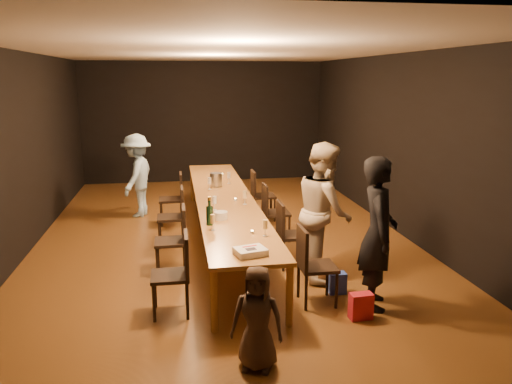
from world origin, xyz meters
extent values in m
plane|color=#412810|center=(0.00, 0.00, 0.00)|extent=(10.00, 10.00, 0.00)
cube|color=black|center=(0.00, 5.00, 1.50)|extent=(6.00, 0.04, 3.00)
cube|color=black|center=(0.00, -5.00, 1.50)|extent=(6.00, 0.04, 3.00)
cube|color=black|center=(-3.00, 0.00, 1.50)|extent=(0.04, 10.00, 3.00)
cube|color=black|center=(3.00, 0.00, 1.50)|extent=(0.04, 10.00, 3.00)
cube|color=silver|center=(0.00, 0.00, 3.00)|extent=(6.00, 10.00, 0.04)
cube|color=brown|center=(0.00, 0.00, 0.72)|extent=(0.90, 6.00, 0.05)
cylinder|color=brown|center=(-0.40, -2.90, 0.35)|extent=(0.08, 0.08, 0.70)
cylinder|color=brown|center=(0.40, -2.90, 0.35)|extent=(0.08, 0.08, 0.70)
cylinder|color=brown|center=(-0.40, 2.90, 0.35)|extent=(0.08, 0.08, 0.70)
cylinder|color=brown|center=(0.40, 2.90, 0.35)|extent=(0.08, 0.08, 0.70)
imported|color=black|center=(1.50, -2.57, 0.88)|extent=(0.59, 0.74, 1.76)
imported|color=#C4B093|center=(1.15, -1.62, 0.90)|extent=(0.77, 0.94, 1.81)
imported|color=#8FB8DE|center=(-1.47, 1.84, 0.79)|extent=(0.85, 1.14, 1.58)
imported|color=#412F24|center=(-0.07, -3.62, 0.49)|extent=(0.56, 0.46, 0.98)
cube|color=red|center=(1.22, -2.87, 0.15)|extent=(0.26, 0.15, 0.30)
cube|color=#2A45B6|center=(1.17, -2.18, 0.13)|extent=(0.21, 0.14, 0.26)
cube|color=white|center=(0.01, -2.68, 0.79)|extent=(0.37, 0.33, 0.07)
cube|color=black|center=(0.01, -2.71, 0.82)|extent=(0.13, 0.11, 0.00)
cube|color=red|center=(0.01, -2.62, 0.82)|extent=(0.17, 0.07, 0.00)
cylinder|color=silver|center=(-0.17, -1.26, 0.80)|extent=(0.19, 0.19, 0.10)
cylinder|color=#B9B9BE|center=(-0.06, 0.83, 0.87)|extent=(0.24, 0.24, 0.23)
cylinder|color=#B2B7B2|center=(0.15, -1.94, 0.77)|extent=(0.05, 0.05, 0.03)
cylinder|color=#B2B7B2|center=(0.15, -0.26, 0.77)|extent=(0.05, 0.05, 0.03)
cylinder|color=#B2B7B2|center=(0.15, 1.82, 0.77)|extent=(0.05, 0.05, 0.03)
camera|label=1|loc=(-0.75, -7.68, 2.61)|focal=35.00mm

